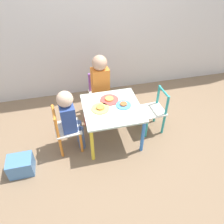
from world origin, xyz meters
name	(u,v)px	position (x,y,z in m)	size (l,w,h in m)	color
ground_plane	(112,137)	(0.00, 0.00, 0.00)	(6.00, 6.00, 0.00)	#7F664C
kids_table	(112,112)	(0.00, 0.00, 0.38)	(0.60, 0.60, 0.44)	silver
chair_orange	(66,130)	(-0.50, -0.04, 0.26)	(0.28, 0.28, 0.53)	silver
chair_purple	(100,94)	(-0.04, 0.50, 0.26)	(0.28, 0.28, 0.53)	silver
chair_teal	(154,111)	(0.50, 0.03, 0.26)	(0.28, 0.28, 0.53)	silver
child_left	(70,116)	(-0.44, -0.03, 0.44)	(0.22, 0.21, 0.73)	#4C608E
child_back	(101,81)	(-0.03, 0.44, 0.49)	(0.21, 0.23, 0.81)	#38383D
plate_left	(100,108)	(-0.12, 0.00, 0.45)	(0.19, 0.19, 0.03)	#EADB66
plate_back	(109,100)	(0.00, 0.12, 0.45)	(0.20, 0.20, 0.03)	#E54C47
plate_right	(123,105)	(0.12, 0.00, 0.45)	(0.16, 0.16, 0.03)	#4C9EE0
storage_bin	(21,165)	(-0.98, -0.25, 0.09)	(0.24, 0.19, 0.18)	#4C7FB7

